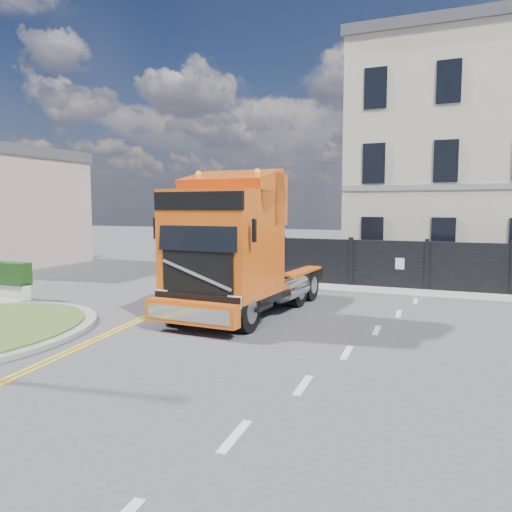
% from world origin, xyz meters
% --- Properties ---
extents(ground, '(120.00, 120.00, 0.00)m').
position_xyz_m(ground, '(0.00, 0.00, 0.00)').
color(ground, '#424244').
rests_on(ground, ground).
extents(hoarding_fence, '(18.80, 0.25, 2.00)m').
position_xyz_m(hoarding_fence, '(6.55, 9.00, 1.00)').
color(hoarding_fence, black).
rests_on(hoarding_fence, ground).
extents(georgian_building, '(12.30, 10.30, 12.80)m').
position_xyz_m(georgian_building, '(6.00, 16.50, 5.77)').
color(georgian_building, beige).
rests_on(georgian_building, ground).
extents(pavement_far, '(20.00, 1.60, 0.12)m').
position_xyz_m(pavement_far, '(6.00, 8.10, 0.06)').
color(pavement_far, gray).
rests_on(pavement_far, ground).
extents(truck, '(2.97, 7.30, 4.31)m').
position_xyz_m(truck, '(-1.04, 2.01, 1.93)').
color(truck, black).
rests_on(truck, ground).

